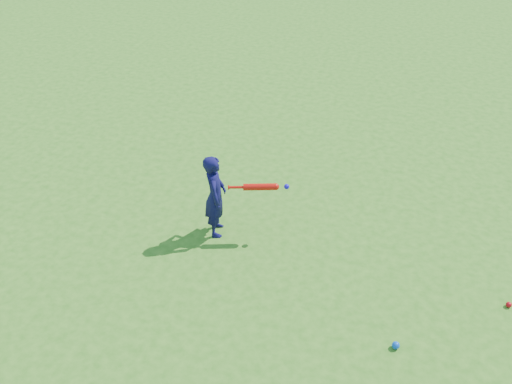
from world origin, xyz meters
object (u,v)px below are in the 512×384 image
at_px(ground_ball_red, 509,305).
at_px(ground_ball_blue, 396,345).
at_px(child, 215,196).
at_px(bat_swing, 262,187).

height_order(ground_ball_red, ground_ball_blue, ground_ball_blue).
xyz_separation_m(child, ground_ball_blue, (2.37, -1.24, -0.52)).
bearing_deg(child, bat_swing, -93.98).
bearing_deg(ground_ball_red, ground_ball_blue, -140.60).
xyz_separation_m(child, bat_swing, (0.56, 0.13, 0.16)).
relative_size(child, bat_swing, 1.56).
height_order(ground_ball_red, bat_swing, bat_swing).
relative_size(ground_ball_blue, bat_swing, 0.11).
bearing_deg(ground_ball_blue, bat_swing, 142.80).
xyz_separation_m(ground_ball_red, bat_swing, (-2.94, 0.44, 0.68)).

